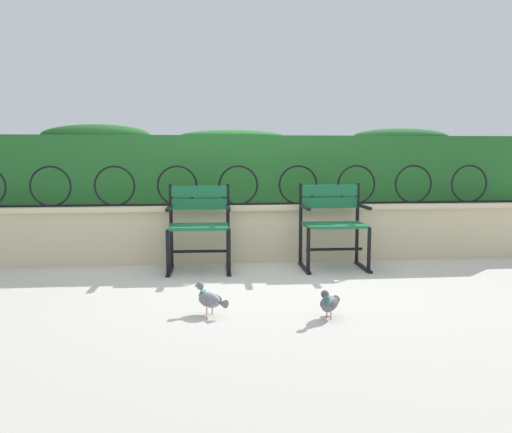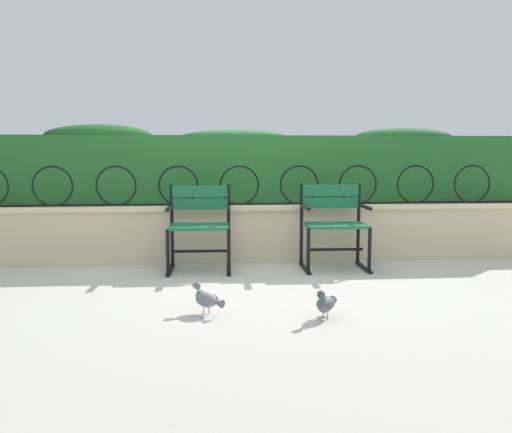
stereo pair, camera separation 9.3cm
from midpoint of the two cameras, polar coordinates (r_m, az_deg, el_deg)
ground_plane at (r=5.27m, az=0.61°, el=-6.07°), size 60.00×60.00×0.00m
stone_wall at (r=6.00m, az=-0.16°, el=-1.57°), size 6.77×0.41×0.60m
iron_arch_fence at (r=5.87m, az=-1.14°, el=3.03°), size 6.24×0.02×0.42m
hedge_row at (r=6.37m, az=-0.67°, el=5.28°), size 6.64×0.51×0.86m
park_chair_left at (r=5.49m, az=-5.31°, el=-0.73°), size 0.63×0.54×0.84m
park_chair_right at (r=5.63m, az=8.40°, el=-0.57°), size 0.64×0.53×0.84m
pigeon_near_chairs at (r=3.95m, az=7.81°, el=-8.77°), size 0.20×0.26×0.22m
pigeon_far_side at (r=4.04m, az=-4.41°, el=-8.40°), size 0.24×0.23×0.22m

